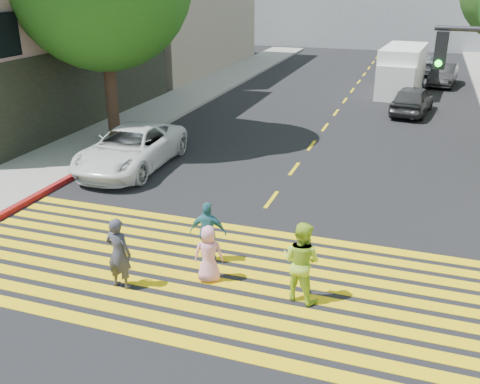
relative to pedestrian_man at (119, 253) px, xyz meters
The scene contains 14 objects.
ground 1.98m from the pedestrian_man, ahead, with size 120.00×120.00×0.00m, color black.
sidewalk_left 22.88m from the pedestrian_man, 107.05° to the left, with size 3.00×40.00×0.15m, color gray.
curb_red 7.81m from the pedestrian_man, 131.06° to the left, with size 0.20×8.00×0.16m, color maroon.
crosswalk 2.28m from the pedestrian_man, 32.36° to the left, with size 13.40×5.30×0.01m.
lane_line 22.45m from the pedestrian_man, 85.41° to the left, with size 0.12×34.40×0.01m.
pedestrian_man is the anchor object (origin of this frame).
pedestrian_woman 3.92m from the pedestrian_man, 12.20° to the left, with size 0.86×0.67×1.77m, color #B2DB33.
pedestrian_child 1.95m from the pedestrian_man, 26.99° to the left, with size 0.65×0.42×1.33m, color pink.
pedestrian_extra 2.20m from the pedestrian_man, 50.68° to the left, with size 0.89×0.37×1.52m, color teal.
white_sedan 8.03m from the pedestrian_man, 117.78° to the left, with size 2.43×5.27×1.47m, color white.
dark_car_near 19.60m from the pedestrian_man, 74.09° to the left, with size 1.68×4.17×1.42m, color #2C2C2D.
silver_car 32.12m from the pedestrian_man, 80.19° to the left, with size 1.89×4.65×1.35m, color #9699A2.
dark_car_parked 28.16m from the pedestrian_man, 75.81° to the left, with size 1.42×4.08×1.35m, color black.
white_van 24.18m from the pedestrian_man, 79.25° to the left, with size 2.56×5.82×2.68m.
Camera 1 is at (3.99, -8.66, 6.38)m, focal length 40.00 mm.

